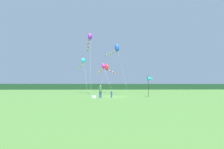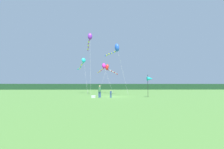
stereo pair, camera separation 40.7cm
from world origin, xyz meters
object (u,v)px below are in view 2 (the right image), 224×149
Objects in this scene: banner_flag_pole at (150,79)px; kite_purple at (90,38)px; kite_red at (108,68)px; kite_magenta at (104,66)px; person_child at (111,93)px; cooler_box at (93,97)px; kite_cyan at (83,62)px; kite_blue at (116,48)px; person_adult at (100,91)px.

kite_purple reaches higher than banner_flag_pole.
kite_magenta is at bearing 169.95° from kite_red.
banner_flag_pole reaches higher than person_child.
kite_cyan is at bearing 106.09° from cooler_box.
kite_blue is at bearing 64.11° from cooler_box.
person_child is 14.26m from kite_purple.
kite_red reaches higher than person_adult.
kite_purple is (-3.83, -7.55, 5.36)m from kite_red.
cooler_box is at bearing -97.93° from kite_red.
kite_purple is (2.09, -4.64, 4.27)m from kite_cyan.
kite_cyan is 6.64m from kite_purple.
banner_flag_pole reaches higher than person_adult.
person_adult is at bearing -90.58° from kite_magenta.
kite_magenta is (-1.52, 15.78, 6.06)m from person_child.
kite_blue reaches higher than person_adult.
kite_red is 10.02m from kite_purple.
cooler_box is 17.33m from kite_magenta.
person_child is at bearing -172.95° from banner_flag_pole.
kite_blue is at bearing -77.90° from kite_red.
kite_magenta reaches higher than person_child.
kite_purple reaches higher than kite_blue.
kite_cyan is (-12.48, 11.90, 4.50)m from banner_flag_pole.
person_child is 16.58m from kite_red.
person_adult reaches higher than cooler_box.
kite_purple is (-4.20, 8.03, 11.01)m from person_child.
kite_red is (5.92, 2.91, -1.08)m from kite_cyan.
cooler_box is (-2.57, -0.24, -0.45)m from person_child.
person_child is 1.96× the size of cooler_box.
kite_red is at bearing 102.10° from kite_blue.
kite_purple is at bearing -116.91° from kite_red.
person_adult is 0.14× the size of kite_purple.
person_child is 0.32× the size of banner_flag_pole.
banner_flag_pole is at bearing -62.86° from kite_magenta.
banner_flag_pole is 0.28× the size of kite_purple.
kite_purple is at bearing 117.61° from person_child.
person_child is at bearing -63.58° from kite_cyan.
person_child is 16.98m from kite_magenta.
kite_purple is at bearing 107.49° from person_adult.
banner_flag_pole is at bearing 5.35° from person_adult.
kite_cyan is at bearing -153.83° from kite_red.
cooler_box is 0.08× the size of kite_red.
person_child is 0.09× the size of kite_purple.
kite_blue reaches higher than banner_flag_pole.
kite_blue is (3.88, 7.99, 9.29)m from cooler_box.
kite_cyan reaches higher than person_adult.
kite_magenta is 9.58m from kite_purple.
kite_magenta is at bearing 33.10° from kite_cyan.
person_child is 0.11× the size of kite_blue.
kite_red is (1.15, -0.20, -0.42)m from kite_magenta.
kite_cyan reaches higher than cooler_box.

